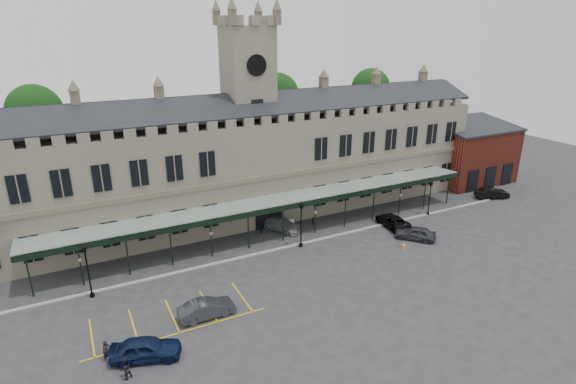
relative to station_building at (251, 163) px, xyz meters
name	(u,v)px	position (x,y,z in m)	size (l,w,h in m)	color
ground	(316,270)	(0.00, -15.91, -6.47)	(140.00, 140.00, 0.00)	#2B2B2D
station_building	(251,163)	(0.00, 0.00, 0.00)	(60.00, 10.36, 17.30)	#635E52
clock_tower	(249,108)	(0.00, 0.09, 6.64)	(5.60, 5.60, 24.80)	#635E52
canopy	(282,219)	(0.00, -8.45, -4.06)	(50.00, 4.10, 4.30)	#8C9E93
brick_annex	(470,154)	(34.00, -2.94, -2.31)	(12.40, 8.36, 9.23)	maroon
kerb	(290,246)	(0.00, -10.41, -6.41)	(60.00, 0.40, 0.12)	gray
parking_markings	(174,319)	(-14.00, -17.41, -6.47)	(16.00, 6.00, 0.01)	gold
tree_behind_left	(35,113)	(-22.00, 9.09, 6.35)	(6.00, 6.00, 16.00)	#332314
tree_behind_mid	(278,96)	(8.00, 9.09, 6.35)	(6.00, 6.00, 16.00)	#332314
tree_behind_right	(370,89)	(24.00, 9.09, 6.35)	(6.00, 6.00, 16.00)	#332314
lamp_post_left	(87,266)	(-19.49, -11.06, -3.44)	(0.48, 0.48, 5.11)	black
lamp_post_mid	(301,220)	(1.02, -10.90, -3.40)	(0.49, 0.49, 5.17)	black
lamp_post_right	(430,195)	(19.12, -10.47, -3.79)	(0.43, 0.43, 4.51)	black
traffic_cone	(404,246)	(10.46, -16.11, -6.16)	(0.39, 0.39, 0.62)	#F44C07
sign_board	(291,224)	(2.25, -6.32, -5.92)	(0.64, 0.21, 1.11)	black
bollard_left	(261,230)	(-1.38, -5.95, -6.05)	(0.15, 0.15, 0.84)	black
bollard_right	(313,221)	(5.01, -6.51, -6.04)	(0.15, 0.15, 0.86)	black
car_left_a	(146,349)	(-16.75, -21.07, -5.64)	(1.94, 4.83, 1.65)	#0B1734
car_left_b	(207,309)	(-11.50, -18.27, -5.72)	(1.57, 4.51, 1.49)	#313338
car_taxi	(281,224)	(1.00, -6.15, -5.75)	(2.01, 4.95, 1.44)	gray
car_van	(393,221)	(13.00, -11.17, -5.79)	(2.25, 4.88, 1.36)	black
car_right_a	(415,233)	(13.00, -15.01, -5.73)	(1.75, 4.35, 1.48)	#313338
car_right_b	(492,193)	(31.00, -9.97, -5.73)	(1.56, 4.46, 1.47)	black
person_a	(107,351)	(-19.20, -20.07, -5.65)	(0.59, 0.39, 1.63)	black
person_b	(125,369)	(-18.30, -22.41, -5.66)	(0.78, 0.61, 1.61)	black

